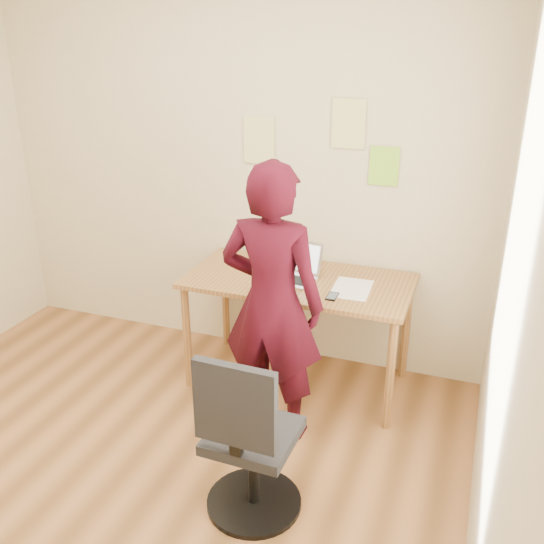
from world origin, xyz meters
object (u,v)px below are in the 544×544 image
at_px(phone, 332,296).
at_px(office_chair, 248,448).
at_px(person, 272,304).
at_px(desk, 299,291).
at_px(laptop, 294,270).

distance_m(phone, office_chair, 1.08).
relative_size(office_chair, person, 0.57).
bearing_deg(desk, phone, -35.82).
height_order(phone, office_chair, office_chair).
xyz_separation_m(desk, laptop, (-0.04, 0.01, 0.14)).
bearing_deg(office_chair, phone, 84.74).
bearing_deg(phone, office_chair, -97.40).
bearing_deg(desk, laptop, 161.09).
distance_m(laptop, person, 0.54).
height_order(desk, phone, phone).
height_order(laptop, office_chair, laptop).
height_order(laptop, person, person).
distance_m(desk, person, 0.54).
bearing_deg(phone, person, -128.07).
height_order(office_chair, person, person).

